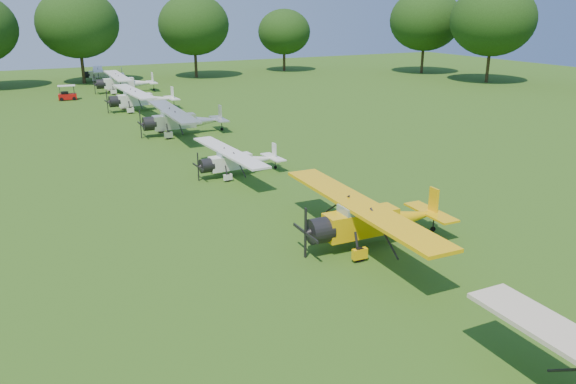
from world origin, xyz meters
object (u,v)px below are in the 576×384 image
object	(u,v)px
aircraft_3	(237,159)
aircraft_7	(102,73)
aircraft_2	(371,217)
aircraft_5	(140,98)
aircraft_6	(123,81)
golf_cart	(67,95)
aircraft_4	(180,119)

from	to	relation	value
aircraft_3	aircraft_7	xyz separation A→B (m)	(0.83, 54.30, 0.02)
aircraft_2	aircraft_5	world-z (taller)	aircraft_5
aircraft_5	aircraft_6	bearing A→B (deg)	82.87
aircraft_7	aircraft_3	bearing A→B (deg)	-82.61
aircraft_5	aircraft_7	distance (m)	27.70
aircraft_5	golf_cart	size ratio (longest dim) A/B	5.60
aircraft_2	aircraft_3	distance (m)	13.27
aircraft_2	aircraft_7	distance (m)	67.51
aircraft_4	aircraft_5	distance (m)	13.24
aircraft_3	aircraft_7	bearing A→B (deg)	86.22
aircraft_6	aircraft_7	bearing A→B (deg)	93.33
aircraft_4	golf_cart	size ratio (longest dim) A/B	5.61
golf_cart	aircraft_2	bearing A→B (deg)	-76.69
golf_cart	aircraft_5	bearing A→B (deg)	-55.64
aircraft_6	aircraft_2	bearing A→B (deg)	-87.88
aircraft_4	aircraft_6	distance (m)	27.21
aircraft_3	aircraft_7	size ratio (longest dim) A/B	0.97
aircraft_2	golf_cart	distance (m)	51.12
aircraft_3	aircraft_6	distance (m)	40.59
aircraft_2	golf_cart	bearing A→B (deg)	100.18
aircraft_2	aircraft_4	world-z (taller)	aircraft_4
aircraft_2	aircraft_6	distance (m)	53.78
aircraft_5	aircraft_6	distance (m)	14.01
aircraft_6	aircraft_3	bearing A→B (deg)	-89.54
aircraft_5	aircraft_7	size ratio (longest dim) A/B	1.24
aircraft_3	aircraft_7	distance (m)	54.30
aircraft_3	aircraft_6	xyz separation A→B (m)	(1.14, 40.57, 0.35)
aircraft_6	golf_cart	xyz separation A→B (m)	(-7.16, -3.18, -0.84)
aircraft_5	aircraft_2	bearing A→B (deg)	-90.70
aircraft_3	aircraft_2	bearing A→B (deg)	-87.76
aircraft_5	aircraft_7	xyz separation A→B (m)	(0.84, 27.69, -0.26)
aircraft_6	golf_cart	size ratio (longest dim) A/B	5.84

